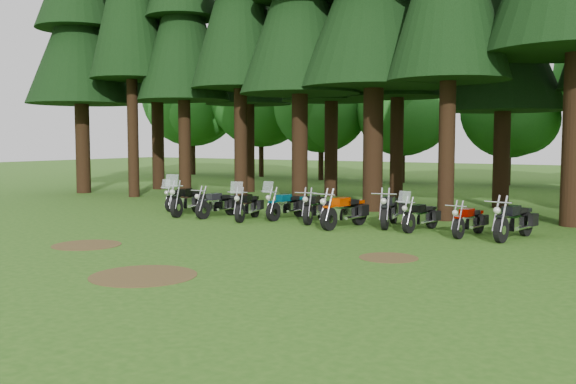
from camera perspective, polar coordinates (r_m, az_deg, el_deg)
name	(u,v)px	position (r m, az deg, el deg)	size (l,w,h in m)	color
ground	(223,244)	(17.19, -5.76, -4.65)	(120.00, 120.00, 0.00)	#295816
pine_front_0	(79,3)	(35.60, -18.09, 15.66)	(5.49, 5.49, 16.17)	black
pine_back_0	(156,2)	(37.34, -11.69, 16.24)	(5.00, 5.00, 17.21)	black
pine_back_1	(248,5)	(34.70, -3.56, 16.22)	(4.52, 4.52, 16.22)	black
pine_back_4	(506,2)	(27.97, 18.78, 15.73)	(4.94, 4.94, 13.78)	black
decid_0	(194,99)	(50.59, -8.35, 8.20)	(8.00, 7.78, 10.00)	black
decid_1	(263,97)	(47.32, -2.21, 8.41)	(7.91, 7.69, 9.88)	black
decid_2	(324,107)	(43.56, 3.19, 7.57)	(6.72, 6.53, 8.40)	black
decid_3	(406,112)	(41.45, 10.44, 7.03)	(6.12, 5.95, 7.65)	black
decid_4	(513,112)	(40.76, 19.39, 6.68)	(5.93, 5.76, 7.41)	black
dirt_patch_0	(87,245)	(17.79, -17.46, -4.51)	(1.80, 1.80, 0.01)	#4C3D1E
dirt_patch_1	(389,258)	(15.38, 8.93, -5.78)	(1.40, 1.40, 0.01)	#4C3D1E
dirt_patch_2	(143,276)	(13.57, -12.73, -7.26)	(2.20, 2.20, 0.01)	#4C3D1E
motorcycle_0	(183,199)	(25.51, -9.35, -0.66)	(0.38, 2.02, 1.27)	black
motorcycle_1	(187,201)	(23.88, -8.97, -0.79)	(0.92, 2.47, 1.56)	black
motorcycle_2	(218,205)	(23.10, -6.27, -1.14)	(0.38, 2.14, 0.87)	black
motorcycle_3	(247,207)	(22.18, -3.62, -1.30)	(0.86, 2.21, 1.40)	black
motorcycle_4	(287,206)	(22.38, -0.11, -1.25)	(0.53, 2.20, 1.38)	black
motorcycle_5	(315,208)	(21.59, 2.43, -1.46)	(0.62, 2.23, 0.92)	black
motorcycle_6	(345,212)	(20.32, 5.06, -1.79)	(0.49, 2.37, 0.97)	black
motorcycle_7	(390,211)	(20.77, 9.02, -1.68)	(0.69, 2.36, 0.97)	black
motorcycle_8	(420,217)	(19.96, 11.69, -2.18)	(0.58, 2.04, 1.28)	black
motorcycle_9	(469,222)	(19.22, 15.79, -2.57)	(0.39, 1.99, 0.81)	black
motorcycle_10	(514,222)	(18.97, 19.46, -2.52)	(0.59, 2.34, 0.96)	black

